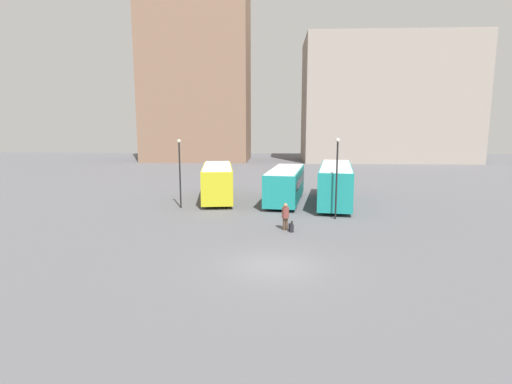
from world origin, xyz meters
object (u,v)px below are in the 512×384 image
(bus_0, at_px, (217,181))
(lamp_post_1, at_px, (337,172))
(traveler, at_px, (285,214))
(suitcase, at_px, (291,228))
(bus_1, at_px, (286,184))
(lamp_post_0, at_px, (180,168))
(bus_2, at_px, (336,182))

(bus_0, distance_m, lamp_post_1, 11.91)
(lamp_post_1, bearing_deg, traveler, -137.85)
(traveler, bearing_deg, bus_0, 15.49)
(suitcase, relative_size, lamp_post_1, 0.13)
(bus_1, distance_m, suitcase, 10.19)
(suitcase, height_order, lamp_post_0, lamp_post_0)
(bus_2, xyz_separation_m, traveler, (-4.42, -9.26, -0.74))
(suitcase, distance_m, lamp_post_1, 5.74)
(bus_0, height_order, lamp_post_1, lamp_post_1)
(bus_1, distance_m, bus_2, 4.22)
(bus_1, bearing_deg, lamp_post_1, -144.84)
(bus_1, height_order, lamp_post_1, lamp_post_1)
(bus_0, bearing_deg, bus_2, -104.38)
(lamp_post_0, bearing_deg, lamp_post_1, -15.78)
(bus_2, distance_m, lamp_post_1, 6.27)
(bus_0, relative_size, lamp_post_1, 1.69)
(bus_0, distance_m, lamp_post_0, 4.80)
(suitcase, height_order, lamp_post_1, lamp_post_1)
(suitcase, xyz_separation_m, lamp_post_0, (-8.52, 6.94, 2.96))
(bus_2, bearing_deg, suitcase, 165.58)
(bus_0, xyz_separation_m, lamp_post_0, (-2.39, -3.86, 1.56))
(bus_1, xyz_separation_m, lamp_post_0, (-8.40, -3.16, 1.66))
(bus_0, relative_size, bus_2, 0.84)
(bus_0, distance_m, traveler, 11.93)
(lamp_post_0, height_order, lamp_post_1, lamp_post_1)
(traveler, xyz_separation_m, lamp_post_0, (-8.17, 6.56, 2.20))
(suitcase, relative_size, lamp_post_0, 0.13)
(bus_0, relative_size, bus_1, 1.00)
(bus_0, relative_size, suitcase, 13.20)
(bus_0, relative_size, lamp_post_0, 1.75)
(bus_0, bearing_deg, lamp_post_0, 140.30)
(bus_1, xyz_separation_m, bus_2, (4.19, -0.46, 0.21))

